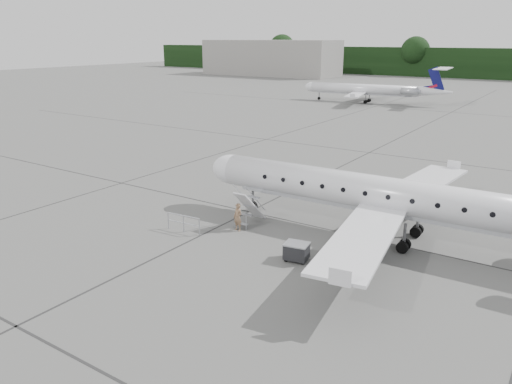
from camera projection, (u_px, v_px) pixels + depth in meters
The scene contains 8 objects.
ground at pixel (289, 277), 23.25m from camera, with size 320.00×320.00×0.00m, color #565653.
terminal_building at pixel (271, 58), 146.27m from camera, with size 40.00×14.00×10.00m, color gray.
main_regional_jet at pixel (398, 179), 26.49m from camera, with size 27.17×19.56×6.97m, color silver, non-canonical shape.
airstair at pixel (250, 207), 29.55m from camera, with size 0.85×2.23×2.18m, color silver, non-canonical shape.
passenger at pixel (238, 217), 28.61m from camera, with size 0.60×0.39×1.63m, color #7F5F45.
safety_railing at pixel (184, 224), 28.48m from camera, with size 2.20×0.08×1.00m, color #989BA1, non-canonical shape.
baggage_cart at pixel (296, 251), 24.81m from camera, with size 1.14×0.92×0.99m, color black, non-canonical shape.
bg_regional_left at pixel (363, 84), 84.83m from camera, with size 23.65×17.03×6.20m, color silver, non-canonical shape.
Camera 1 is at (10.39, -18.35, 10.68)m, focal length 35.00 mm.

